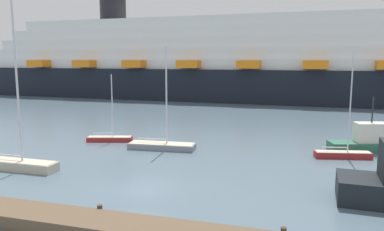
{
  "coord_description": "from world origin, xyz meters",
  "views": [
    {
      "loc": [
        8.89,
        -19.61,
        7.57
      ],
      "look_at": [
        0.0,
        10.63,
        2.82
      ],
      "focal_mm": 35.27,
      "sensor_mm": 36.0,
      "label": 1
    }
  ],
  "objects_px": {
    "fishing_boat_1": "(368,141)",
    "sailboat_3": "(17,161)",
    "sailboat_1": "(110,138)",
    "cruise_ship": "(201,64)",
    "sailboat_0": "(343,153)",
    "sailboat_2": "(162,145)"
  },
  "relations": [
    {
      "from": "sailboat_2",
      "to": "sailboat_3",
      "type": "height_order",
      "value": "sailboat_3"
    },
    {
      "from": "sailboat_1",
      "to": "sailboat_2",
      "type": "bearing_deg",
      "value": -30.75
    },
    {
      "from": "fishing_boat_1",
      "to": "sailboat_3",
      "type": "bearing_deg",
      "value": -168.96
    },
    {
      "from": "sailboat_2",
      "to": "cruise_ship",
      "type": "bearing_deg",
      "value": 96.15
    },
    {
      "from": "sailboat_3",
      "to": "cruise_ship",
      "type": "height_order",
      "value": "cruise_ship"
    },
    {
      "from": "sailboat_1",
      "to": "cruise_ship",
      "type": "distance_m",
      "value": 40.43
    },
    {
      "from": "sailboat_0",
      "to": "cruise_ship",
      "type": "distance_m",
      "value": 46.31
    },
    {
      "from": "sailboat_0",
      "to": "cruise_ship",
      "type": "xyz_separation_m",
      "value": [
        -22.22,
        40.16,
        6.16
      ]
    },
    {
      "from": "sailboat_1",
      "to": "cruise_ship",
      "type": "height_order",
      "value": "cruise_ship"
    },
    {
      "from": "sailboat_1",
      "to": "cruise_ship",
      "type": "relative_size",
      "value": 0.06
    },
    {
      "from": "sailboat_3",
      "to": "cruise_ship",
      "type": "relative_size",
      "value": 0.11
    },
    {
      "from": "sailboat_0",
      "to": "sailboat_2",
      "type": "bearing_deg",
      "value": 173.05
    },
    {
      "from": "sailboat_1",
      "to": "cruise_ship",
      "type": "xyz_separation_m",
      "value": [
        -2.06,
        39.9,
        6.24
      ]
    },
    {
      "from": "fishing_boat_1",
      "to": "cruise_ship",
      "type": "distance_m",
      "value": 44.96
    },
    {
      "from": "cruise_ship",
      "to": "sailboat_0",
      "type": "bearing_deg",
      "value": -59.36
    },
    {
      "from": "sailboat_3",
      "to": "fishing_boat_1",
      "type": "height_order",
      "value": "sailboat_3"
    },
    {
      "from": "cruise_ship",
      "to": "sailboat_3",
      "type": "bearing_deg",
      "value": -87.98
    },
    {
      "from": "sailboat_0",
      "to": "sailboat_2",
      "type": "height_order",
      "value": "sailboat_2"
    },
    {
      "from": "sailboat_1",
      "to": "sailboat_3",
      "type": "xyz_separation_m",
      "value": [
        -1.77,
        -9.86,
        0.24
      ]
    },
    {
      "from": "sailboat_2",
      "to": "cruise_ship",
      "type": "height_order",
      "value": "cruise_ship"
    },
    {
      "from": "sailboat_0",
      "to": "fishing_boat_1",
      "type": "distance_m",
      "value": 3.59
    },
    {
      "from": "sailboat_0",
      "to": "sailboat_3",
      "type": "distance_m",
      "value": 23.94
    }
  ]
}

